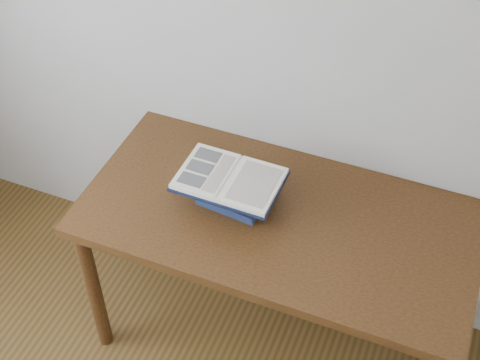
% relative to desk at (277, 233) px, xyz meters
% --- Properties ---
extents(desk, '(1.46, 0.73, 0.78)m').
position_rel_desk_xyz_m(desk, '(0.00, 0.00, 0.00)').
color(desk, '#4D3513').
rests_on(desk, ground).
extents(book_stack, '(0.27, 0.19, 0.12)m').
position_rel_desk_xyz_m(book_stack, '(-0.19, 0.00, 0.16)').
color(book_stack, navy).
rests_on(book_stack, desk).
extents(open_book, '(0.38, 0.26, 0.03)m').
position_rel_desk_xyz_m(open_book, '(-0.19, -0.02, 0.23)').
color(open_book, black).
rests_on(open_book, book_stack).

